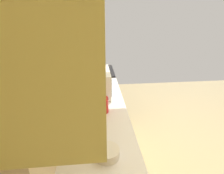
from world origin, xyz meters
The scene contains 7 objects.
ground_plane centered at (0.00, 0.00, 0.00)m, with size 6.00×6.00×0.00m, color tan.
wall_back centered at (0.00, 1.53, 1.30)m, with size 3.87×0.12×2.59m, color beige.
upper_cabinets centered at (-0.36, 1.30, 1.86)m, with size 1.72×0.33×0.63m.
oven_range centered at (1.49, 1.15, 0.46)m, with size 0.68×0.65×1.08m.
microwave centered at (0.59, 1.17, 1.06)m, with size 0.50×0.40×0.32m.
bowl centered at (-0.53, 1.10, 0.94)m, with size 0.19×0.19×0.07m.
kettle centered at (0.14, 1.10, 0.98)m, with size 0.18×0.14×0.19m.
Camera 1 is at (-1.62, 1.17, 1.96)m, focal length 29.92 mm.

